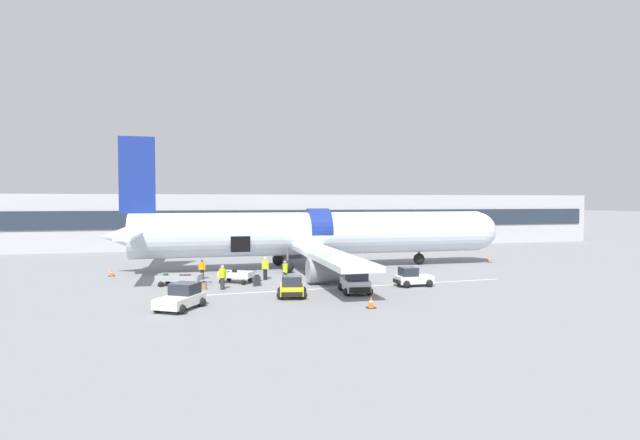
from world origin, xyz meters
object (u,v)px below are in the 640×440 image
(airplane, at_px, (313,234))
(baggage_cart_loading, at_px, (237,277))
(suitcase_on_tarmac_spare, at_px, (204,286))
(baggage_tug_lead, at_px, (181,298))
(baggage_tug_mid, at_px, (412,278))
(ground_crew_driver, at_px, (222,277))
(baggage_cart_queued, at_px, (180,280))
(suitcase_on_tarmac_upright, at_px, (257,281))
(ground_crew_loader_a, at_px, (265,268))
(baggage_tug_spare, at_px, (292,288))
(baggage_tug_rear, at_px, (355,282))
(ground_crew_loader_b, at_px, (202,269))
(ground_crew_supervisor, at_px, (285,271))

(airplane, xyz_separation_m, baggage_cart_loading, (-7.73, -7.03, -2.76))
(suitcase_on_tarmac_spare, bearing_deg, baggage_tug_lead, -102.48)
(baggage_tug_mid, bearing_deg, ground_crew_driver, 172.06)
(baggage_cart_queued, distance_m, suitcase_on_tarmac_spare, 2.95)
(suitcase_on_tarmac_upright, bearing_deg, baggage_cart_queued, 162.20)
(ground_crew_loader_a, xyz_separation_m, ground_crew_driver, (-3.60, -3.71, -0.04))
(baggage_tug_spare, bearing_deg, suitcase_on_tarmac_upright, 109.75)
(airplane, distance_m, baggage_tug_lead, 19.70)
(ground_crew_driver, height_order, suitcase_on_tarmac_spare, ground_crew_driver)
(baggage_tug_rear, relative_size, suitcase_on_tarmac_upright, 3.63)
(baggage_cart_queued, bearing_deg, ground_crew_loader_b, 57.03)
(baggage_tug_spare, xyz_separation_m, baggage_cart_loading, (-3.12, 6.71, -0.18))
(airplane, xyz_separation_m, baggage_cart_queued, (-11.99, -7.04, -2.79))
(baggage_cart_loading, height_order, ground_crew_loader_a, ground_crew_loader_a)
(baggage_cart_loading, relative_size, ground_crew_loader_a, 1.86)
(ground_crew_loader_a, bearing_deg, airplane, 48.37)
(suitcase_on_tarmac_upright, bearing_deg, ground_crew_loader_a, 70.28)
(airplane, bearing_deg, baggage_tug_spare, -108.53)
(baggage_tug_lead, bearing_deg, baggage_cart_loading, 65.55)
(airplane, distance_m, suitcase_on_tarmac_upright, 11.26)
(baggage_tug_lead, bearing_deg, baggage_tug_spare, 15.35)
(baggage_tug_lead, bearing_deg, baggage_cart_queued, 92.19)
(baggage_cart_queued, bearing_deg, baggage_tug_rear, -28.28)
(baggage_tug_rear, bearing_deg, ground_crew_loader_a, 125.49)
(ground_crew_supervisor, bearing_deg, ground_crew_loader_b, 152.13)
(ground_crew_driver, distance_m, ground_crew_supervisor, 5.28)
(ground_crew_driver, bearing_deg, baggage_tug_spare, -42.57)
(baggage_cart_queued, bearing_deg, ground_crew_driver, -41.80)
(ground_crew_loader_a, xyz_separation_m, ground_crew_supervisor, (1.33, -1.83, -0.06))
(airplane, xyz_separation_m, baggage_tug_lead, (-11.66, -15.68, -2.56))
(ground_crew_supervisor, bearing_deg, baggage_tug_lead, -134.30)
(baggage_cart_loading, bearing_deg, baggage_tug_mid, -20.10)
(baggage_tug_lead, distance_m, baggage_cart_queued, 8.65)
(baggage_cart_queued, xyz_separation_m, suitcase_on_tarmac_spare, (1.71, -2.39, -0.17))
(ground_crew_supervisor, relative_size, suitcase_on_tarmac_upright, 2.02)
(baggage_cart_loading, distance_m, ground_crew_driver, 3.02)
(airplane, bearing_deg, baggage_tug_mid, -66.83)
(ground_crew_loader_b, xyz_separation_m, ground_crew_supervisor, (6.32, -3.34, 0.05))
(suitcase_on_tarmac_spare, bearing_deg, baggage_tug_spare, -37.27)
(baggage_tug_mid, height_order, suitcase_on_tarmac_spare, baggage_tug_mid)
(baggage_tug_mid, bearing_deg, ground_crew_loader_a, 151.35)
(airplane, bearing_deg, ground_crew_driver, -132.60)
(baggage_tug_lead, relative_size, suitcase_on_tarmac_upright, 4.26)
(baggage_tug_mid, height_order, baggage_tug_rear, baggage_tug_rear)
(baggage_cart_queued, height_order, ground_crew_loader_a, ground_crew_loader_a)
(baggage_tug_lead, relative_size, ground_crew_driver, 2.05)
(baggage_tug_rear, distance_m, ground_crew_driver, 9.63)
(ground_crew_loader_b, distance_m, suitcase_on_tarmac_upright, 5.90)
(airplane, relative_size, ground_crew_supervisor, 22.11)
(baggage_tug_mid, height_order, ground_crew_supervisor, ground_crew_supervisor)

